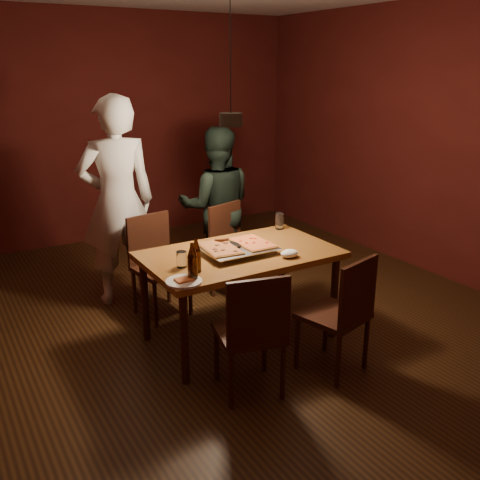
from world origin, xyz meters
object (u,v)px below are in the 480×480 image
dining_table (240,261)px  pendant_lamp (231,118)px  chair_far_right (233,242)px  diner_dark (216,206)px  beer_bottle_b (196,255)px  plate_slice (184,281)px  chair_far_left (155,256)px  diner_white (117,202)px  chair_near_left (253,324)px  chair_near_right (344,305)px  beer_bottle_a (192,262)px  pizza_tray (237,249)px

dining_table → pendant_lamp: 1.11m
chair_far_right → diner_dark: bearing=-112.8°
beer_bottle_b → plate_slice: 0.24m
chair_far_left → diner_dark: bearing=-164.3°
dining_table → diner_white: bearing=114.2°
chair_near_left → plate_slice: size_ratio=2.04×
chair_near_left → pendant_lamp: 1.60m
plate_slice → chair_near_right: bearing=-25.8°
chair_near_right → chair_far_right: bearing=73.6°
diner_white → diner_dark: (1.00, -0.04, -0.17)m
chair_near_left → diner_white: (-0.21, 1.98, 0.42)m
chair_near_left → plate_slice: chair_near_left is taller
chair_near_right → beer_bottle_a: 1.11m
chair_near_left → diner_dark: diner_dark is taller
chair_near_right → beer_bottle_b: 1.10m
chair_near_right → diner_white: size_ratio=0.27×
chair_far_right → pizza_tray: chair_far_right is taller
chair_far_right → diner_dark: 0.47m
chair_far_left → beer_bottle_a: beer_bottle_a is taller
beer_bottle_a → chair_near_right: bearing=-27.9°
pizza_tray → plate_slice: size_ratio=2.22×
dining_table → beer_bottle_a: (-0.57, -0.33, 0.21)m
chair_far_left → diner_dark: (0.83, 0.38, 0.26)m
chair_near_left → pendant_lamp: size_ratio=0.46×
beer_bottle_a → diner_dark: size_ratio=0.17×
dining_table → diner_white: 1.39m
beer_bottle_b → diner_white: diner_white is taller
diner_dark → dining_table: bearing=93.6°
chair_near_left → pizza_tray: 0.85m
plate_slice → diner_white: (0.09, 1.58, 0.20)m
dining_table → beer_bottle_b: size_ratio=6.06×
chair_far_right → beer_bottle_a: 1.54m
chair_far_left → chair_near_left: 1.57m
plate_slice → pizza_tray: bearing=29.4°
chair_far_right → diner_white: 1.14m
chair_far_left → plate_slice: 1.21m
dining_table → chair_near_right: size_ratio=2.92×
chair_far_right → beer_bottle_b: 1.39m
beer_bottle_a → pendant_lamp: size_ratio=0.24×
beer_bottle_b → pizza_tray: bearing=25.1°
diner_white → pendant_lamp: size_ratio=1.75×
beer_bottle_a → diner_dark: (1.02, 1.53, -0.09)m
plate_slice → diner_dark: 1.89m
chair_far_left → plate_slice: (-0.26, -1.16, 0.22)m
dining_table → pizza_tray: 0.10m
diner_white → pendant_lamp: pendant_lamp is taller
dining_table → plate_slice: 0.73m
chair_far_left → plate_slice: chair_far_left is taller
chair_near_right → pendant_lamp: 1.64m
dining_table → chair_near_right: (0.36, -0.82, -0.14)m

